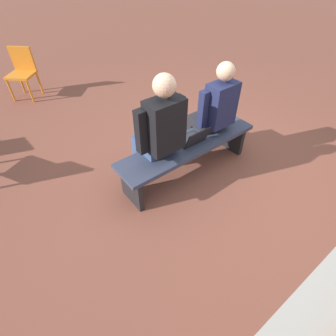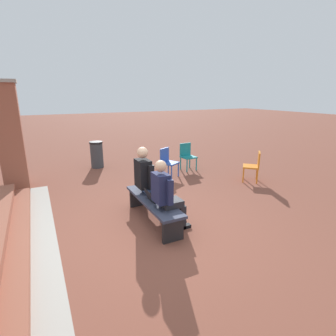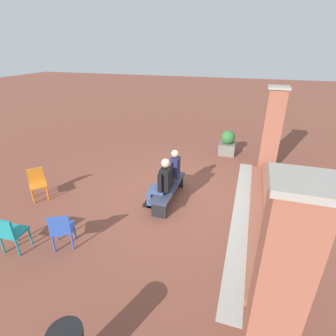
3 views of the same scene
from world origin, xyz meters
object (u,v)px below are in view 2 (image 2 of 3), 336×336
Objects in this scene: bench at (153,204)px; person_adult at (148,179)px; person_student at (166,194)px; litter_bin at (97,154)px; laptop at (153,198)px; plastic_chair_far_left at (168,161)px; plastic_chair_near_bench_left at (187,155)px; plastic_chair_near_bench_right at (254,165)px.

person_adult is at bearing -10.49° from bench.
person_student is 4.78m from litter_bin.
laptop reaches higher than bench.
person_adult is at bearing -177.42° from litter_bin.
plastic_chair_far_left and plastic_chair_near_bench_left have the same top height.
person_student is at bearing -168.64° from laptop.
person_adult is 1.64× the size of plastic_chair_near_bench_right.
litter_bin reaches higher than plastic_chair_near_bench_right.
plastic_chair_far_left is (2.39, -1.51, 0.13)m from bench.
plastic_chair_near_bench_right is at bearing -68.14° from person_student.
plastic_chair_near_bench_left is (2.83, -2.42, -0.02)m from laptop.
person_adult is 3.98m from litter_bin.
person_adult is at bearing -0.32° from person_student.
person_student is 3.98m from plastic_chair_near_bench_left.
laptop is 0.38× the size of plastic_chair_near_bench_right.
person_student reaches higher than litter_bin.
laptop is 0.38× the size of plastic_chair_near_bench_left.
plastic_chair_near_bench_left is (2.41, -2.34, -0.25)m from person_adult.
person_adult reaches higher than plastic_chair_near_bench_left.
litter_bin is (1.56, 2.52, -0.05)m from plastic_chair_near_bench_left.
bench is 2.14× the size of plastic_chair_far_left.
plastic_chair_near_bench_right is 4.92m from litter_bin.
litter_bin is (4.77, 0.17, -0.27)m from person_student.
person_adult is 2.49m from plastic_chair_far_left.
plastic_chair_far_left is 0.98m from plastic_chair_near_bench_left.
bench is 3.55m from plastic_chair_near_bench_right.
person_student is 4.07× the size of laptop.
plastic_chair_near_bench_right is at bearing -74.32° from laptop.
laptop is (0.38, 0.08, -0.20)m from person_student.
litter_bin reaches higher than laptop.
plastic_chair_near_bench_right is (0.92, -3.43, 0.13)m from bench.
bench is at bearing -178.56° from litter_bin.
person_adult is at bearing -10.96° from laptop.
litter_bin reaches higher than plastic_chair_near_bench_left.
plastic_chair_far_left is at bearing 113.72° from plastic_chair_near_bench_left.
bench is 2.83m from plastic_chair_far_left.
plastic_chair_near_bench_right reaches higher than laptop.
plastic_chair_near_bench_left is at bearing -40.57° from laptop.
person_adult is 1.64× the size of plastic_chair_far_left.
plastic_chair_near_bench_right is at bearing -80.80° from person_adult.
person_student reaches higher than bench.
litter_bin is at bearing 58.30° from plastic_chair_near_bench_left.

